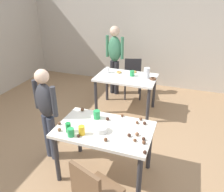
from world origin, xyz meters
name	(u,v)px	position (x,y,z in m)	size (l,w,h in m)	color
ground_plane	(103,160)	(0.00, 0.00, 0.00)	(6.40, 6.40, 0.00)	#9E7A56
wall_back	(149,34)	(0.00, 3.20, 1.30)	(6.40, 0.10, 2.60)	#BCB2A3
dining_table_near	(104,135)	(0.13, -0.24, 0.65)	(1.20, 0.74, 0.75)	silver
dining_table_far	(126,81)	(-0.11, 1.59, 0.65)	(1.17, 0.76, 0.75)	white
chair_near_table	(94,192)	(0.30, -0.99, 0.50)	(0.51, 0.51, 0.87)	brown
chair_far_table	(133,76)	(-0.16, 2.32, 0.50)	(0.50, 0.50, 0.87)	#2D2D33
person_girl_near	(46,109)	(-0.75, -0.18, 0.83)	(0.45, 0.29, 1.41)	#383D4C
person_adult_far	(115,55)	(-0.60, 2.30, 0.96)	(0.46, 0.25, 1.59)	#28282D
mixing_bowl	(101,129)	(0.11, -0.32, 0.78)	(0.17, 0.17, 0.07)	white
soda_can	(68,127)	(-0.26, -0.46, 0.81)	(0.07, 0.07, 0.12)	#198438
fork_near	(119,127)	(0.30, -0.15, 0.75)	(0.17, 0.02, 0.01)	silver
cup_near_0	(82,130)	(-0.08, -0.45, 0.81)	(0.07, 0.07, 0.11)	yellow
cup_near_1	(71,132)	(-0.19, -0.52, 0.80)	(0.08, 0.08, 0.10)	green
cup_near_2	(97,115)	(-0.05, -0.05, 0.81)	(0.09, 0.09, 0.12)	green
cake_ball_0	(137,134)	(0.55, -0.26, 0.77)	(0.05, 0.05, 0.05)	brown
cake_ball_1	(59,130)	(-0.37, -0.49, 0.77)	(0.04, 0.04, 0.04)	brown
cake_ball_2	(106,139)	(0.24, -0.48, 0.77)	(0.05, 0.05, 0.05)	brown
cake_ball_3	(145,123)	(0.59, 0.01, 0.77)	(0.04, 0.04, 0.04)	#3D2319
cake_ball_4	(59,123)	(-0.44, -0.36, 0.77)	(0.04, 0.04, 0.04)	brown
cake_ball_5	(108,119)	(0.10, -0.05, 0.77)	(0.04, 0.04, 0.04)	#3D2319
cake_ball_6	(135,140)	(0.56, -0.38, 0.77)	(0.04, 0.04, 0.04)	brown
cake_ball_7	(78,136)	(-0.09, -0.52, 0.77)	(0.04, 0.04, 0.04)	#3D2319
cake_ball_8	(129,135)	(0.47, -0.31, 0.77)	(0.04, 0.04, 0.04)	#3D2319
cake_ball_9	(144,142)	(0.66, -0.39, 0.77)	(0.04, 0.04, 0.04)	brown
cake_ball_10	(141,119)	(0.52, 0.09, 0.77)	(0.04, 0.04, 0.04)	brown
cake_ball_11	(122,115)	(0.26, 0.10, 0.77)	(0.04, 0.04, 0.04)	brown
cake_ball_12	(144,139)	(0.65, -0.32, 0.77)	(0.04, 0.04, 0.04)	#3D2319
cake_ball_13	(82,109)	(-0.32, 0.06, 0.78)	(0.05, 0.05, 0.05)	brown
cake_ball_14	(137,122)	(0.49, -0.01, 0.77)	(0.04, 0.04, 0.04)	brown
cake_ball_15	(145,152)	(0.71, -0.55, 0.77)	(0.04, 0.04, 0.04)	#3D2319
pitcher_far	(147,73)	(0.28, 1.62, 0.85)	(0.12, 0.12, 0.21)	white
cup_far_0	(108,70)	(-0.53, 1.67, 0.81)	(0.07, 0.07, 0.12)	white
cup_far_1	(132,73)	(-0.01, 1.65, 0.80)	(0.09, 0.09, 0.11)	green
donut_far_0	(134,72)	(-0.03, 1.86, 0.77)	(0.11, 0.11, 0.03)	gold
donut_far_1	(153,79)	(0.41, 1.60, 0.77)	(0.13, 0.13, 0.04)	brown
donut_far_2	(119,72)	(-0.31, 1.74, 0.77)	(0.11, 0.11, 0.03)	gold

